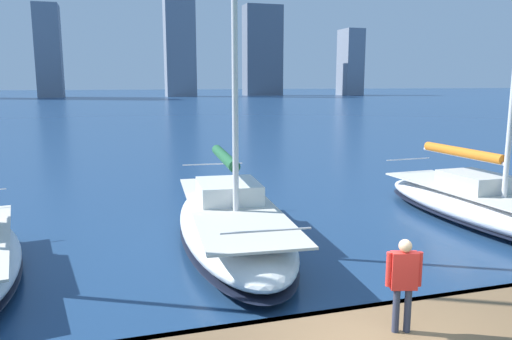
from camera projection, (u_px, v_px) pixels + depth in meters
city_skyline at (85, 30)px, 149.33m from camera, size 165.92×17.92×53.18m
sailboat_orange at (485, 205)px, 16.40m from camera, size 3.05×9.56×11.16m
sailboat_forest at (232, 221)px, 14.23m from camera, size 3.63×9.45×12.40m
person_red_shirt at (404, 277)px, 7.95m from camera, size 0.56×0.29×1.56m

